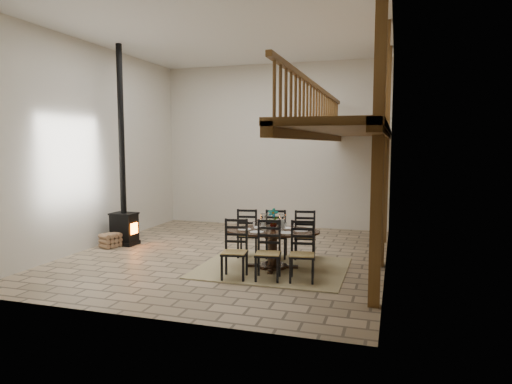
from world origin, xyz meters
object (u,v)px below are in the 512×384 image
(dining_table, at_px, (273,248))
(log_basket, at_px, (128,234))
(wood_stove, at_px, (123,201))
(log_stack, at_px, (111,240))

(dining_table, relative_size, log_basket, 5.13)
(wood_stove, bearing_deg, dining_table, -10.69)
(dining_table, distance_m, wood_stove, 4.38)
(log_basket, bearing_deg, wood_stove, -68.22)
(wood_stove, height_order, log_stack, wood_stove)
(log_stack, bearing_deg, wood_stove, 69.64)
(log_basket, height_order, log_stack, log_basket)
(dining_table, bearing_deg, log_basket, 152.06)
(dining_table, bearing_deg, wood_stove, 156.94)
(log_basket, xyz_separation_m, log_stack, (0.03, -0.84, 0.01))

